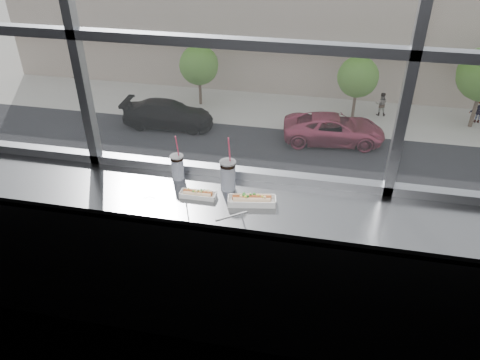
% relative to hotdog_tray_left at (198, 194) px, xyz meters
% --- Properties ---
extents(wall_back_lower, '(6.00, 0.00, 6.00)m').
position_rel_hotdog_tray_left_xyz_m(wall_back_lower, '(0.17, 0.29, -0.57)').
color(wall_back_lower, black).
rests_on(wall_back_lower, ground).
extents(counter, '(6.00, 0.55, 0.06)m').
position_rel_hotdog_tray_left_xyz_m(counter, '(0.17, 0.02, -0.05)').
color(counter, gray).
rests_on(counter, ground).
extents(counter_fascia, '(6.00, 0.04, 1.04)m').
position_rel_hotdog_tray_left_xyz_m(counter_fascia, '(0.17, -0.24, -0.57)').
color(counter_fascia, gray).
rests_on(counter_fascia, ground).
extents(hotdog_tray_left, '(0.23, 0.08, 0.06)m').
position_rel_hotdog_tray_left_xyz_m(hotdog_tray_left, '(0.00, 0.00, 0.00)').
color(hotdog_tray_left, white).
rests_on(hotdog_tray_left, counter).
extents(hotdog_tray_right, '(0.31, 0.15, 0.07)m').
position_rel_hotdog_tray_left_xyz_m(hotdog_tray_right, '(0.34, -0.00, 0.01)').
color(hotdog_tray_right, white).
rests_on(hotdog_tray_right, counter).
extents(soda_cup_left, '(0.09, 0.09, 0.33)m').
position_rel_hotdog_tray_left_xyz_m(soda_cup_left, '(-0.19, 0.19, 0.07)').
color(soda_cup_left, white).
rests_on(soda_cup_left, counter).
extents(soda_cup_right, '(0.11, 0.11, 0.39)m').
position_rel_hotdog_tray_left_xyz_m(soda_cup_right, '(0.16, 0.13, 0.09)').
color(soda_cup_right, white).
rests_on(soda_cup_right, counter).
extents(loose_straw, '(0.17, 0.13, 0.01)m').
position_rel_hotdog_tray_left_xyz_m(loose_straw, '(0.25, -0.15, -0.02)').
color(loose_straw, white).
rests_on(loose_straw, counter).
extents(wrapper, '(0.10, 0.07, 0.02)m').
position_rel_hotdog_tray_left_xyz_m(wrapper, '(-0.30, -0.07, -0.01)').
color(wrapper, silver).
rests_on(wrapper, counter).
extents(plaza_ground, '(120.00, 120.00, 0.00)m').
position_rel_hotdog_tray_left_xyz_m(plaza_ground, '(0.17, 43.79, -12.12)').
color(plaza_ground, '#A6A297').
rests_on(plaza_ground, ground).
extents(street_asphalt, '(80.00, 10.00, 0.06)m').
position_rel_hotdog_tray_left_xyz_m(street_asphalt, '(0.17, 20.29, -12.09)').
color(street_asphalt, black).
rests_on(street_asphalt, plaza_ground).
extents(far_sidewalk, '(80.00, 6.00, 0.04)m').
position_rel_hotdog_tray_left_xyz_m(far_sidewalk, '(0.17, 28.29, -12.10)').
color(far_sidewalk, '#A6A297').
rests_on(far_sidewalk, plaza_ground).
extents(far_building, '(50.00, 14.00, 8.00)m').
position_rel_hotdog_tray_left_xyz_m(far_building, '(0.17, 38.29, -8.12)').
color(far_building, '#A08F7F').
rests_on(far_building, plaza_ground).
extents(car_far_b, '(3.58, 7.15, 2.30)m').
position_rel_hotdog_tray_left_xyz_m(car_far_b, '(1.18, 24.29, -10.92)').
color(car_far_b, '#A3304B').
rests_on(car_far_b, street_asphalt).
extents(car_near_a, '(3.08, 6.33, 2.04)m').
position_rel_hotdog_tray_left_xyz_m(car_near_a, '(-12.38, 16.29, -11.04)').
color(car_near_a, '#ADB5D7').
rests_on(car_near_a, street_asphalt).
extents(car_near_b, '(3.25, 6.63, 2.14)m').
position_rel_hotdog_tray_left_xyz_m(car_near_b, '(-7.60, 16.29, -10.99)').
color(car_near_b, black).
rests_on(car_near_b, street_asphalt).
extents(car_far_a, '(3.16, 6.98, 2.29)m').
position_rel_hotdog_tray_left_xyz_m(car_far_a, '(-9.56, 24.29, -10.92)').
color(car_far_a, black).
rests_on(car_far_a, street_asphalt).
extents(car_near_c, '(3.14, 6.41, 2.07)m').
position_rel_hotdog_tray_left_xyz_m(car_near_c, '(1.02, 16.29, -11.03)').
color(car_near_c, '#5B0D21').
rests_on(car_near_c, street_asphalt).
extents(pedestrian_c, '(0.88, 0.66, 1.98)m').
position_rel_hotdog_tray_left_xyz_m(pedestrian_c, '(4.24, 28.94, -11.09)').
color(pedestrian_c, '#66605B').
rests_on(pedestrian_c, far_sidewalk).
extents(pedestrian_d, '(0.96, 0.72, 2.16)m').
position_rel_hotdog_tray_left_xyz_m(pedestrian_d, '(10.61, 29.10, -11.01)').
color(pedestrian_d, '#66605B').
rests_on(pedestrian_d, far_sidewalk).
extents(tree_left, '(2.77, 2.77, 4.33)m').
position_rel_hotdog_tray_left_xyz_m(tree_left, '(-8.49, 28.29, -9.19)').
color(tree_left, '#47382B').
rests_on(tree_left, far_sidewalk).
extents(tree_center, '(2.72, 2.72, 4.26)m').
position_rel_hotdog_tray_left_xyz_m(tree_center, '(2.40, 28.29, -9.24)').
color(tree_center, '#47382B').
rests_on(tree_center, far_sidewalk).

